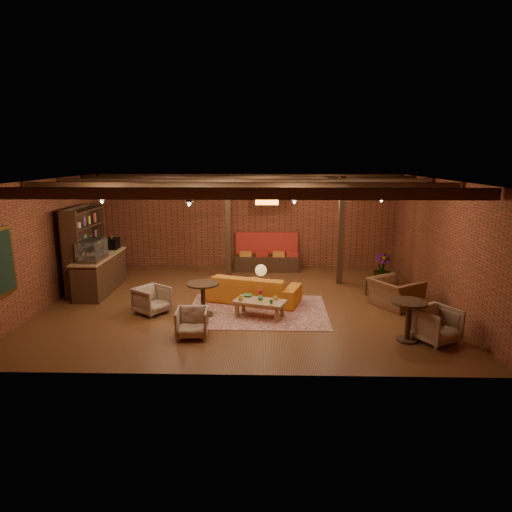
{
  "coord_description": "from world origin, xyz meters",
  "views": [
    {
      "loc": [
        0.63,
        -11.38,
        3.77
      ],
      "look_at": [
        0.33,
        0.2,
        1.22
      ],
      "focal_mm": 32.0,
      "sensor_mm": 36.0,
      "label": 1
    }
  ],
  "objects_px": {
    "round_table_left": "(203,294)",
    "armchair_b": "(192,321)",
    "side_table_lamp": "(261,273)",
    "side_table_book": "(376,280)",
    "round_table_right": "(408,314)",
    "armchair_a": "(152,299)",
    "sofa": "(252,288)",
    "armchair_right": "(395,289)",
    "plant_tall": "(384,239)",
    "coffee_table": "(259,302)",
    "armchair_far": "(436,323)"
  },
  "relations": [
    {
      "from": "plant_tall",
      "to": "armchair_far",
      "type": "bearing_deg",
      "value": -89.38
    },
    {
      "from": "sofa",
      "to": "armchair_right",
      "type": "relative_size",
      "value": 2.21
    },
    {
      "from": "side_table_lamp",
      "to": "armchair_far",
      "type": "bearing_deg",
      "value": -36.58
    },
    {
      "from": "sofa",
      "to": "side_table_book",
      "type": "height_order",
      "value": "sofa"
    },
    {
      "from": "plant_tall",
      "to": "round_table_right",
      "type": "bearing_deg",
      "value": -96.91
    },
    {
      "from": "round_table_left",
      "to": "round_table_right",
      "type": "bearing_deg",
      "value": -17.92
    },
    {
      "from": "coffee_table",
      "to": "round_table_left",
      "type": "distance_m",
      "value": 1.37
    },
    {
      "from": "side_table_lamp",
      "to": "round_table_right",
      "type": "relative_size",
      "value": 1.13
    },
    {
      "from": "round_table_right",
      "to": "side_table_lamp",
      "type": "bearing_deg",
      "value": 138.88
    },
    {
      "from": "round_table_left",
      "to": "armchair_a",
      "type": "bearing_deg",
      "value": 174.08
    },
    {
      "from": "armchair_right",
      "to": "armchair_b",
      "type": "bearing_deg",
      "value": 81.55
    },
    {
      "from": "sofa",
      "to": "armchair_a",
      "type": "relative_size",
      "value": 3.42
    },
    {
      "from": "armchair_b",
      "to": "armchair_right",
      "type": "bearing_deg",
      "value": 19.15
    },
    {
      "from": "coffee_table",
      "to": "armchair_a",
      "type": "relative_size",
      "value": 1.82
    },
    {
      "from": "side_table_lamp",
      "to": "side_table_book",
      "type": "bearing_deg",
      "value": 5.83
    },
    {
      "from": "round_table_left",
      "to": "plant_tall",
      "type": "distance_m",
      "value": 5.84
    },
    {
      "from": "armchair_far",
      "to": "plant_tall",
      "type": "relative_size",
      "value": 0.29
    },
    {
      "from": "armchair_b",
      "to": "armchair_right",
      "type": "xyz_separation_m",
      "value": [
        4.84,
        2.04,
        0.16
      ]
    },
    {
      "from": "sofa",
      "to": "armchair_right",
      "type": "xyz_separation_m",
      "value": [
        3.64,
        -0.37,
        0.13
      ]
    },
    {
      "from": "armchair_right",
      "to": "plant_tall",
      "type": "bearing_deg",
      "value": -36.61
    },
    {
      "from": "armchair_a",
      "to": "side_table_book",
      "type": "bearing_deg",
      "value": -40.31
    },
    {
      "from": "round_table_left",
      "to": "round_table_right",
      "type": "xyz_separation_m",
      "value": [
        4.46,
        -1.44,
        0.03
      ]
    },
    {
      "from": "side_table_book",
      "to": "armchair_far",
      "type": "relative_size",
      "value": 0.68
    },
    {
      "from": "side_table_lamp",
      "to": "side_table_book",
      "type": "height_order",
      "value": "side_table_lamp"
    },
    {
      "from": "round_table_left",
      "to": "side_table_book",
      "type": "relative_size",
      "value": 1.49
    },
    {
      "from": "armchair_right",
      "to": "plant_tall",
      "type": "distance_m",
      "value": 2.39
    },
    {
      "from": "coffee_table",
      "to": "side_table_lamp",
      "type": "relative_size",
      "value": 1.37
    },
    {
      "from": "coffee_table",
      "to": "armchair_b",
      "type": "height_order",
      "value": "armchair_b"
    },
    {
      "from": "side_table_lamp",
      "to": "round_table_left",
      "type": "relative_size",
      "value": 1.2
    },
    {
      "from": "sofa",
      "to": "armchair_right",
      "type": "bearing_deg",
      "value": -168.47
    },
    {
      "from": "side_table_lamp",
      "to": "armchair_a",
      "type": "xyz_separation_m",
      "value": [
        -2.65,
        -1.12,
        -0.37
      ]
    },
    {
      "from": "side_table_lamp",
      "to": "armchair_a",
      "type": "height_order",
      "value": "side_table_lamp"
    },
    {
      "from": "side_table_lamp",
      "to": "side_table_book",
      "type": "xyz_separation_m",
      "value": [
        3.11,
        0.32,
        -0.26
      ]
    },
    {
      "from": "plant_tall",
      "to": "coffee_table",
      "type": "bearing_deg",
      "value": -140.47
    },
    {
      "from": "coffee_table",
      "to": "side_table_book",
      "type": "bearing_deg",
      "value": 27.72
    },
    {
      "from": "side_table_book",
      "to": "armchair_far",
      "type": "distance_m",
      "value": 3.09
    },
    {
      "from": "round_table_left",
      "to": "armchair_b",
      "type": "bearing_deg",
      "value": -92.36
    },
    {
      "from": "sofa",
      "to": "side_table_lamp",
      "type": "distance_m",
      "value": 0.47
    },
    {
      "from": "armchair_right",
      "to": "sofa",
      "type": "bearing_deg",
      "value": 52.83
    },
    {
      "from": "armchair_a",
      "to": "armchair_far",
      "type": "relative_size",
      "value": 0.91
    },
    {
      "from": "round_table_left",
      "to": "armchair_b",
      "type": "xyz_separation_m",
      "value": [
        -0.05,
        -1.32,
        -0.21
      ]
    },
    {
      "from": "coffee_table",
      "to": "side_table_book",
      "type": "relative_size",
      "value": 2.45
    },
    {
      "from": "sofa",
      "to": "armchair_a",
      "type": "xyz_separation_m",
      "value": [
        -2.41,
        -0.96,
        0.0
      ]
    },
    {
      "from": "armchair_a",
      "to": "side_table_book",
      "type": "relative_size",
      "value": 1.34
    },
    {
      "from": "armchair_right",
      "to": "side_table_book",
      "type": "relative_size",
      "value": 2.08
    },
    {
      "from": "armchair_b",
      "to": "side_table_book",
      "type": "distance_m",
      "value": 5.38
    },
    {
      "from": "side_table_lamp",
      "to": "side_table_book",
      "type": "distance_m",
      "value": 3.14
    },
    {
      "from": "round_table_right",
      "to": "coffee_table",
      "type": "bearing_deg",
      "value": 156.18
    },
    {
      "from": "side_table_book",
      "to": "plant_tall",
      "type": "xyz_separation_m",
      "value": [
        0.51,
        1.35,
        0.9
      ]
    },
    {
      "from": "side_table_lamp",
      "to": "armchair_a",
      "type": "bearing_deg",
      "value": -157.03
    }
  ]
}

